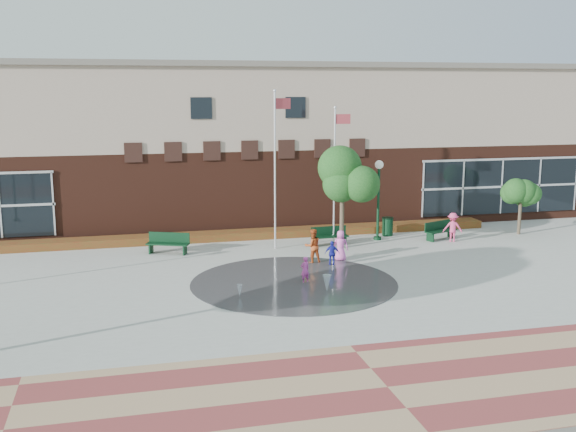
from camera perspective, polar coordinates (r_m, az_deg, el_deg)
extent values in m
plane|color=#666056|center=(24.72, 2.24, -7.62)|extent=(120.00, 120.00, 0.00)
cube|color=#A8A8A0|center=(28.42, 0.00, -5.15)|extent=(46.00, 18.00, 0.01)
cube|color=brown|center=(18.57, 8.42, -14.17)|extent=(46.00, 6.00, 0.01)
cylinder|color=#383A3D|center=(27.48, 0.50, -5.70)|extent=(8.40, 8.40, 0.01)
cube|color=#4D2419|center=(40.94, -4.54, 2.95)|extent=(44.00, 10.00, 4.50)
cube|color=tan|center=(40.58, -4.63, 9.25)|extent=(44.00, 10.00, 4.50)
cube|color=slate|center=(40.58, -4.68, 12.50)|extent=(44.40, 10.40, 0.30)
cube|color=black|center=(41.50, 17.59, 2.39)|extent=(10.00, 0.12, 3.19)
cube|color=black|center=(35.26, -7.36, 9.05)|extent=(1.10, 0.10, 1.10)
cube|color=black|center=(36.18, 0.63, 9.18)|extent=(1.10, 0.10, 1.10)
cube|color=#A21712|center=(35.62, -2.93, -1.89)|extent=(26.00, 1.20, 0.40)
cylinder|color=white|center=(32.56, -1.11, 3.75)|extent=(0.09, 0.09, 7.64)
sphere|color=white|center=(32.31, -1.14, 10.56)|extent=(0.15, 0.15, 0.15)
cube|color=#AC3841|center=(32.50, -0.46, 9.50)|extent=(0.82, 0.21, 0.51)
cylinder|color=white|center=(33.69, 3.94, 3.27)|extent=(0.09, 0.09, 6.83)
sphere|color=white|center=(33.42, 4.01, 9.16)|extent=(0.14, 0.14, 0.14)
cube|color=#AC3841|center=(33.54, 4.66, 8.18)|extent=(0.79, 0.05, 0.48)
cylinder|color=black|center=(35.09, 7.64, 0.96)|extent=(0.13, 0.13, 3.76)
cylinder|color=black|center=(35.43, 7.57, -1.89)|extent=(0.40, 0.40, 0.18)
sphere|color=silver|center=(34.80, 7.73, 4.33)|extent=(0.44, 0.44, 0.44)
cube|color=black|center=(32.58, -10.15, -2.34)|extent=(2.08, 1.29, 0.07)
cube|color=black|center=(32.75, -10.02, -1.80)|extent=(1.89, 0.82, 0.51)
cube|color=black|center=(33.89, 3.57, -1.74)|extent=(1.91, 0.64, 0.06)
cube|color=black|center=(34.05, 3.44, -1.26)|extent=(1.88, 0.17, 0.47)
cube|color=black|center=(35.99, 12.82, -1.24)|extent=(1.98, 1.20, 0.06)
cube|color=black|center=(36.09, 12.56, -0.79)|extent=(1.81, 0.76, 0.48)
cylinder|color=black|center=(36.43, 8.42, -0.94)|extent=(0.58, 0.58, 0.96)
cylinder|color=black|center=(36.33, 8.45, -0.17)|extent=(0.62, 0.62, 0.06)
cylinder|color=#413527|center=(33.14, 4.58, -0.07)|extent=(0.22, 0.22, 3.17)
cylinder|color=#413527|center=(38.36, 19.02, -0.01)|extent=(0.18, 0.18, 2.03)
cone|color=white|center=(26.33, 3.31, -6.48)|extent=(0.34, 0.34, 0.66)
cone|color=white|center=(25.70, -4.11, -6.92)|extent=(0.22, 0.22, 0.49)
imported|color=#D644AB|center=(27.38, 1.45, -4.58)|extent=(0.47, 0.39, 1.10)
imported|color=#BA4B1E|center=(30.44, 2.10, -2.55)|extent=(0.81, 0.66, 1.57)
imported|color=#E961C3|center=(30.92, 4.47, -2.51)|extent=(0.81, 0.68, 1.42)
imported|color=#1E21A0|center=(30.06, 3.76, -3.18)|extent=(0.71, 0.43, 1.13)
imported|color=#E4427B|center=(35.64, 13.77, -0.94)|extent=(1.12, 0.89, 1.51)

